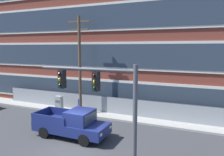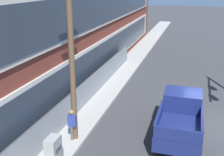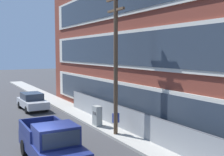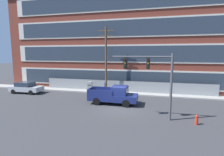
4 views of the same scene
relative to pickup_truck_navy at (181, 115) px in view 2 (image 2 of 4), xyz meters
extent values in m
plane|color=#38383A|center=(0.99, -1.28, -0.95)|extent=(160.00, 160.00, 0.00)
cube|color=#9E9B93|center=(0.99, 5.35, -0.87)|extent=(80.00, 2.05, 0.16)
cube|color=beige|center=(3.66, 6.32, 1.00)|extent=(41.97, 0.10, 2.55)
cube|color=#2D3844|center=(3.66, 6.26, 1.00)|extent=(40.15, 0.06, 2.12)
cube|color=beige|center=(3.66, 6.32, 4.53)|extent=(41.97, 0.10, 2.55)
cube|color=#2D3844|center=(3.66, 6.26, 4.53)|extent=(40.15, 0.06, 2.12)
cube|color=gray|center=(0.11, 5.79, -0.12)|extent=(24.10, 0.04, 1.66)
cylinder|color=#4C4C51|center=(12.16, 5.79, -0.12)|extent=(0.06, 0.06, 1.66)
cylinder|color=#4C4C51|center=(0.11, 5.79, 0.71)|extent=(24.10, 0.05, 0.05)
cube|color=navy|center=(-0.12, 0.00, -0.20)|extent=(5.35, 2.06, 0.70)
cube|color=navy|center=(0.62, 0.00, 0.60)|extent=(1.61, 1.88, 0.90)
cube|color=#283342|center=(1.44, -0.01, 0.60)|extent=(0.07, 1.67, 0.68)
cube|color=navy|center=(-1.32, 0.96, 0.43)|extent=(2.67, 0.13, 0.56)
cube|color=navy|center=(-1.33, -0.95, 0.43)|extent=(2.67, 0.13, 0.56)
cube|color=navy|center=(-2.75, 0.01, 0.43)|extent=(0.11, 1.96, 0.56)
cylinder|color=black|center=(1.48, 0.93, -0.55)|extent=(0.80, 0.26, 0.80)
cylinder|color=black|center=(1.47, -0.94, -0.55)|extent=(0.80, 0.26, 0.80)
cylinder|color=black|center=(-1.72, 0.95, -0.55)|extent=(0.80, 0.26, 0.80)
cylinder|color=black|center=(-1.73, -0.93, -0.55)|extent=(0.80, 0.26, 0.80)
cube|color=white|center=(2.57, 0.70, -0.09)|extent=(0.06, 0.24, 0.16)
cube|color=white|center=(2.56, -0.73, -0.09)|extent=(0.06, 0.24, 0.16)
cylinder|color=brown|center=(-2.28, 4.80, 3.57)|extent=(0.26, 0.26, 9.04)
cube|color=#939993|center=(-4.66, 4.67, -0.17)|extent=(0.70, 0.45, 1.55)
cube|color=#515151|center=(-4.66, 4.44, 0.14)|extent=(0.49, 0.02, 0.20)
cylinder|color=#4C4C51|center=(-2.48, 4.87, -0.52)|extent=(0.14, 0.14, 0.85)
cylinder|color=#4C4C51|center=(-2.30, 4.87, -0.52)|extent=(0.14, 0.14, 0.85)
cube|color=navy|center=(-2.39, 4.87, 0.20)|extent=(0.28, 0.42, 0.60)
sphere|color=#8C6647|center=(-2.39, 4.87, 0.62)|extent=(0.24, 0.24, 0.24)
camera|label=1|loc=(8.30, -12.35, 5.29)|focal=35.00mm
camera|label=2|loc=(-13.17, -0.31, 6.38)|focal=45.00mm
camera|label=3|loc=(12.71, -3.81, 4.30)|focal=45.00mm
camera|label=4|loc=(4.29, -18.21, 4.57)|focal=28.00mm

